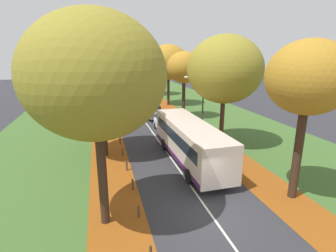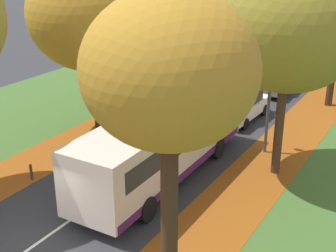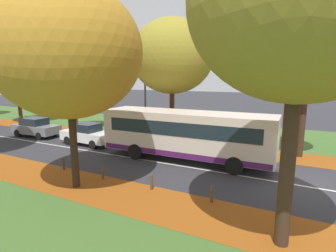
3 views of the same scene
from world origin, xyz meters
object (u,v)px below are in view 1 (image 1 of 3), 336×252
tree_right_distant (152,60)px  bollard_fourth (127,166)px  car_white_lead (165,124)px  tree_left_nearest (95,77)px  tree_right_far (168,62)px  tree_left_mid (97,67)px  tree_right_mid (184,68)px  car_grey_following (154,112)px  tree_left_near (101,78)px  bollard_third (133,185)px  bollard_sixth (120,141)px  tree_right_nearest (308,79)px  bollard_nearest (151,252)px  tree_left_distant (98,59)px  bollard_second (139,212)px  tree_left_far (97,58)px  streetlamp_right (200,101)px  tree_right_near (225,70)px  bus (190,140)px  bollard_fifth (122,152)px

tree_right_distant → bollard_fourth: tree_right_distant is taller
car_white_lead → tree_left_nearest: bearing=-114.9°
tree_right_far → car_white_lead: (-4.05, -13.84, -5.72)m
tree_left_mid → tree_right_mid: bearing=0.1°
tree_right_far → car_grey_following: (-4.03, -7.95, -5.72)m
tree_left_near → bollard_third: size_ratio=12.82×
tree_right_mid → car_white_lead: (-3.62, -4.96, -5.37)m
tree_left_near → tree_left_mid: bearing=91.5°
tree_right_mid → tree_right_distant: bearing=89.9°
tree_right_mid → bollard_fourth: 16.95m
bollard_third → car_grey_following: (4.85, 17.18, 0.46)m
bollard_third → bollard_sixth: 8.38m
tree_right_nearest → tree_right_far: (0.24, 28.19, -0.11)m
bollard_nearest → tree_left_near: bearing=96.4°
tree_right_distant → car_grey_following: 19.60m
tree_right_mid → bollard_sixth: size_ratio=12.10×
tree_right_mid → bollard_sixth: bearing=-137.2°
tree_left_near → tree_left_distant: tree_left_distant is taller
bollard_nearest → car_grey_following: (4.87, 22.76, 0.51)m
tree_left_mid → car_white_lead: size_ratio=2.07×
tree_left_mid → bollard_second: size_ratio=13.81×
tree_left_nearest → tree_right_mid: tree_left_nearest is taller
tree_left_mid → bollard_sixth: bearing=-78.7°
tree_left_far → bollard_sixth: bearing=-85.5°
bollard_second → bollard_sixth: (0.04, 11.18, 0.02)m
tree_right_far → bollard_nearest: 32.58m
tree_left_distant → streetlamp_right: size_ratio=1.50×
bollard_fourth → car_grey_following: bearing=71.2°
tree_right_near → bollard_nearest: (-8.63, -11.60, -6.26)m
tree_right_far → car_grey_following: tree_right_far is taller
bollard_third → car_grey_following: car_grey_following is taller
bollard_sixth → car_white_lead: car_white_lead is taller
tree_left_mid → tree_right_near: tree_right_near is taller
streetlamp_right → bus: bearing=-118.4°
bollard_fourth → tree_left_mid: bearing=96.6°
tree_left_far → streetlamp_right: (8.62, -18.51, -3.44)m
tree_right_near → bollard_fifth: bearing=-177.2°
bollard_third → bollard_nearest: bearing=-90.2°
tree_right_nearest → bollard_third: 11.12m
tree_right_distant → tree_left_far: bearing=-136.8°
bollard_nearest → bollard_second: bearing=91.1°
tree_right_nearest → bollard_second: tree_right_nearest is taller
tree_right_mid → streetlamp_right: size_ratio=1.35×
bollard_third → tree_left_near: bearing=102.4°
tree_left_near → bollard_second: tree_left_near is taller
tree_left_far → tree_left_distant: tree_left_far is taller
tree_right_near → tree_right_mid: bearing=90.9°
tree_left_near → tree_right_nearest: tree_left_near is taller
tree_left_near → tree_left_far: bearing=90.3°
tree_left_mid → bollard_fifth: bearing=-81.9°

